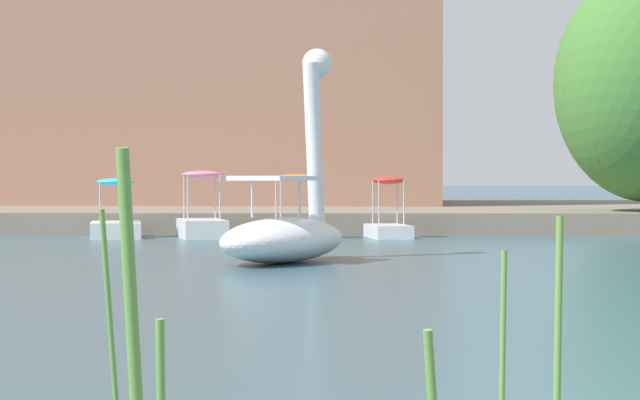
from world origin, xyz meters
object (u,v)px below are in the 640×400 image
Objects in this scene: pedal_boat_pink at (202,220)px; pedal_boat_cyan at (116,222)px; pedal_boat_orange at (296,219)px; pedal_boat_red at (388,220)px; swan_boat at (287,225)px.

pedal_boat_cyan is at bearing 179.17° from pedal_boat_pink.
pedal_boat_orange is 1.00× the size of pedal_boat_cyan.
pedal_boat_red is at bearing 2.18° from pedal_boat_pink.
pedal_boat_pink is 2.20m from pedal_boat_cyan.
swan_boat is at bearing -71.86° from pedal_boat_pink.
pedal_boat_orange is 4.59m from pedal_boat_cyan.
pedal_boat_cyan is (-2.20, 0.03, -0.07)m from pedal_boat_pink.
pedal_boat_red is at bearing 76.01° from swan_boat.
swan_boat is at bearing -103.99° from pedal_boat_red.
swan_boat is 2.05× the size of pedal_boat_red.
pedal_boat_red is at bearing 1.22° from pedal_boat_cyan.
pedal_boat_orange is at bearing -168.38° from pedal_boat_red.
pedal_boat_orange reaches higher than pedal_boat_cyan.
pedal_boat_red is 6.90m from pedal_boat_cyan.
pedal_boat_orange is at bearing -7.12° from pedal_boat_pink.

